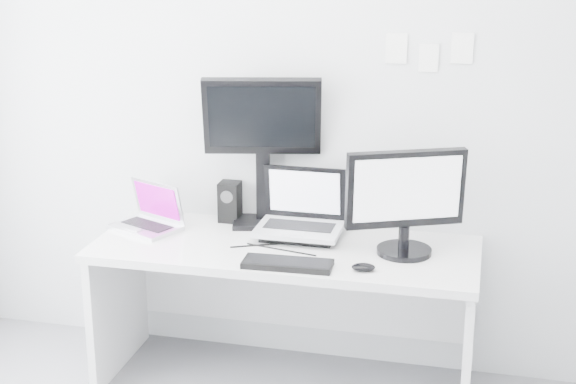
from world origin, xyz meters
name	(u,v)px	position (x,y,z in m)	size (l,w,h in m)	color
back_wall	(302,101)	(0.00, 1.60, 1.35)	(3.60, 3.60, 0.00)	silver
desk	(285,317)	(0.00, 1.25, 0.36)	(1.80, 0.70, 0.73)	silver
macbook	(144,206)	(-0.72, 1.31, 0.85)	(0.32, 0.24, 0.24)	silver
speaker	(230,202)	(-0.35, 1.53, 0.83)	(0.10, 0.10, 0.20)	black
dell_laptop	(299,205)	(0.04, 1.36, 0.90)	(0.40, 0.31, 0.34)	silver
rear_monitor	(262,150)	(-0.18, 1.52, 1.12)	(0.57, 0.20, 0.77)	black
samsung_monitor	(406,201)	(0.55, 1.28, 0.98)	(0.55, 0.25, 0.50)	black
keyboard	(288,264)	(0.07, 1.00, 0.74)	(0.40, 0.14, 0.03)	black
mouse	(363,267)	(0.40, 1.03, 0.75)	(0.10, 0.07, 0.03)	black
wall_note_0	(396,48)	(0.45, 1.59, 1.62)	(0.10, 0.00, 0.14)	white
wall_note_1	(429,58)	(0.60, 1.59, 1.58)	(0.09, 0.00, 0.13)	white
wall_note_2	(462,48)	(0.75, 1.59, 1.63)	(0.10, 0.00, 0.14)	white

